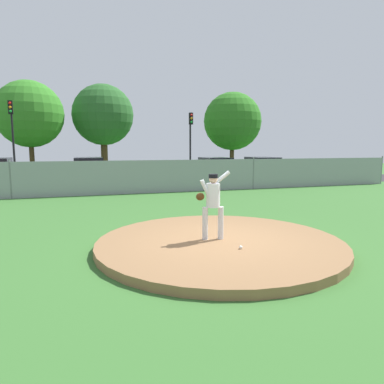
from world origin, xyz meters
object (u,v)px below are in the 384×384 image
Objects in this scene: parked_car_charcoal at (215,170)px; traffic_light_near at (12,127)px; parked_car_navy at (262,169)px; traffic_light_far at (191,134)px; baseball at (241,247)px; traffic_cone_orange at (133,185)px; parked_car_burgundy at (89,172)px; pitcher_youth at (213,199)px.

traffic_light_near is at bearing 160.85° from parked_car_charcoal.
parked_car_charcoal is at bearing -178.42° from parked_car_navy.
parked_car_charcoal is 3.64m from parked_car_navy.
traffic_light_near is 12.64m from traffic_light_far.
traffic_cone_orange is at bearing 92.50° from baseball.
parked_car_navy is 0.86× the size of traffic_light_near.
parked_car_burgundy is at bearing 177.35° from parked_car_charcoal.
parked_car_burgundy is at bearing 178.64° from parked_car_navy.
baseball is 0.02× the size of parked_car_charcoal.
parked_car_burgundy is 6.98m from traffic_light_near.
pitcher_youth is 11.63m from traffic_cone_orange.
parked_car_navy is at bearing -1.36° from parked_car_burgundy.
traffic_light_near is (-7.08, 7.24, 3.43)m from traffic_cone_orange.
parked_car_navy is at bearing -45.12° from traffic_light_far.
pitcher_youth is 0.39× the size of parked_car_burgundy.
baseball is 0.13× the size of traffic_cone_orange.
traffic_light_near is 1.09× the size of traffic_light_far.
traffic_cone_orange is (-5.99, -2.70, -0.53)m from parked_car_charcoal.
parked_car_burgundy reaches higher than baseball.
baseball is at bearing -87.50° from traffic_cone_orange.
parked_car_charcoal is at bearing -2.65° from parked_car_burgundy.
traffic_light_near is at bearing 111.26° from pitcher_youth.
traffic_light_near reaches higher than parked_car_charcoal.
pitcher_youth is at bearing -80.30° from parked_car_burgundy.
parked_car_charcoal is 8.26m from parked_car_burgundy.
pitcher_youth is 17.18m from parked_car_navy.
parked_car_charcoal is at bearing 24.28° from traffic_cone_orange.
traffic_light_near reaches higher than pitcher_youth.
traffic_cone_orange is (-0.25, 11.59, -0.87)m from pitcher_youth.
parked_car_navy is at bearing 16.23° from traffic_cone_orange.
traffic_cone_orange is 0.11× the size of traffic_light_far.
parked_car_charcoal is (5.74, 14.29, -0.34)m from pitcher_youth.
parked_car_navy is 17.53m from traffic_light_near.
traffic_cone_orange is (2.26, -3.09, -0.55)m from parked_car_burgundy.
parked_car_burgundy is at bearing 100.20° from baseball.
traffic_light_far is (-0.44, 4.19, 2.62)m from parked_car_charcoal.
pitcher_youth is 21.88× the size of baseball.
traffic_cone_orange is (-0.55, 12.50, 0.04)m from baseball.
traffic_light_near reaches higher than traffic_cone_orange.
traffic_light_near is at bearing 111.11° from baseball.
traffic_light_near reaches higher than parked_car_burgundy.
baseball is at bearing -72.03° from pitcher_youth.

